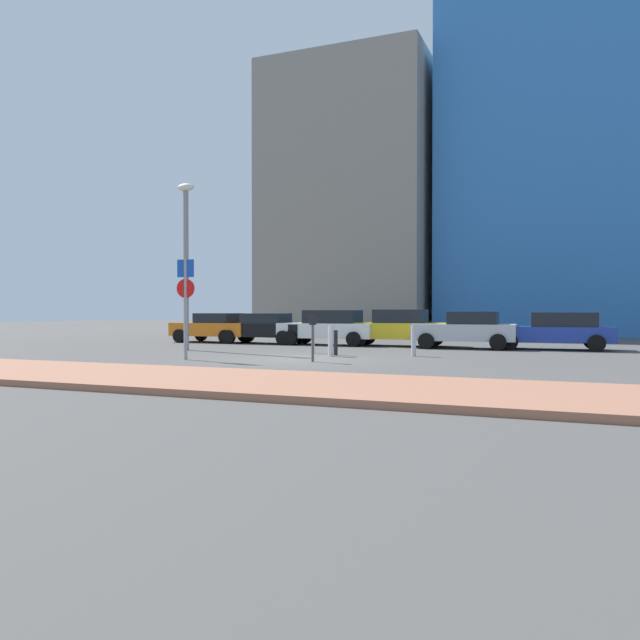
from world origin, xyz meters
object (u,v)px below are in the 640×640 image
object	(u,v)px
parked_car_black	(263,328)
traffic_bollard_mid	(331,341)
parked_car_silver	(466,329)
parking_sign_post	(186,296)
traffic_bollard_far	(414,341)
parked_car_blue	(555,330)
parked_car_orange	(215,327)
street_lamp	(186,251)
parked_car_yellow	(399,327)
parking_meter	(313,332)
parked_car_white	(329,327)
traffic_bollard_edge	(313,340)
traffic_bollard_near	(336,343)

from	to	relation	value
parked_car_black	traffic_bollard_mid	world-z (taller)	parked_car_black
parked_car_silver	parking_sign_post	xyz separation A→B (m)	(-7.19, -9.11, 1.22)
parking_sign_post	traffic_bollard_far	distance (m)	7.64
parked_car_blue	parked_car_orange	bearing A→B (deg)	-179.01
street_lamp	parked_car_yellow	bearing A→B (deg)	40.16
parked_car_yellow	parked_car_silver	world-z (taller)	parked_car_yellow
parking_meter	traffic_bollard_mid	bearing A→B (deg)	97.89
traffic_bollard_mid	traffic_bollard_far	distance (m)	2.79
parked_car_orange	parked_car_white	bearing A→B (deg)	-0.25
street_lamp	traffic_bollard_far	bearing A→B (deg)	1.26
parked_car_black	traffic_bollard_edge	xyz separation A→B (m)	(4.69, -5.15, -0.26)
traffic_bollard_far	parked_car_blue	bearing A→B (deg)	52.36
parked_car_white	parked_car_silver	distance (m)	6.05
parked_car_silver	street_lamp	world-z (taller)	street_lamp
parking_sign_post	traffic_bollard_edge	world-z (taller)	parking_sign_post
traffic_bollard_far	parked_car_yellow	bearing A→B (deg)	110.05
parking_meter	traffic_bollard_near	size ratio (longest dim) A/B	1.61
parked_car_orange	parking_meter	xyz separation A→B (m)	(8.79, -8.65, 0.17)
traffic_bollard_mid	traffic_bollard_edge	world-z (taller)	traffic_bollard_mid
parked_car_silver	traffic_bollard_near	xyz separation A→B (m)	(-3.53, -5.53, -0.34)
parked_car_yellow	parked_car_blue	size ratio (longest dim) A/B	0.99
parked_car_silver	traffic_bollard_mid	world-z (taller)	parked_car_silver
parked_car_blue	traffic_bollard_far	distance (m)	7.00
street_lamp	traffic_bollard_mid	xyz separation A→B (m)	(6.37, -0.89, -3.31)
traffic_bollard_near	traffic_bollard_edge	xyz separation A→B (m)	(-1.12, 0.66, 0.04)
parked_car_white	traffic_bollard_mid	bearing A→B (deg)	-68.13
parked_car_blue	traffic_bollard_mid	distance (m)	9.53
parked_car_yellow	traffic_bollard_far	world-z (taller)	parked_car_yellow
parked_car_yellow	traffic_bollard_near	size ratio (longest dim) A/B	5.33
parking_meter	traffic_bollard_mid	distance (m)	2.34
parked_car_orange	traffic_bollard_mid	world-z (taller)	parked_car_orange
parking_meter	traffic_bollard_near	bearing A→B (deg)	96.92
parked_car_yellow	parked_car_silver	bearing A→B (deg)	-12.04
traffic_bollard_far	traffic_bollard_mid	bearing A→B (deg)	-157.02
parking_meter	street_lamp	world-z (taller)	street_lamp
parked_car_white	traffic_bollard_near	bearing A→B (deg)	-66.54
traffic_bollard_mid	parking_sign_post	bearing A→B (deg)	-140.45
parked_car_white	traffic_bollard_edge	bearing A→B (deg)	-74.84
parked_car_orange	traffic_bollard_far	distance (m)	12.24
parking_sign_post	traffic_bollard_edge	distance (m)	5.17
street_lamp	traffic_bollard_near	world-z (taller)	street_lamp
parked_car_white	traffic_bollard_near	size ratio (longest dim) A/B	5.05
parked_car_silver	traffic_bollard_mid	distance (m)	7.01
parked_car_white	parked_car_silver	bearing A→B (deg)	-2.57
traffic_bollard_far	traffic_bollard_edge	world-z (taller)	traffic_bollard_far
parked_car_orange	parked_car_white	distance (m)	5.93
street_lamp	parking_meter	bearing A→B (deg)	-25.44
parked_car_blue	traffic_bollard_far	size ratio (longest dim) A/B	4.46
parked_car_yellow	parking_meter	size ratio (longest dim) A/B	3.30
traffic_bollard_mid	parked_car_black	bearing A→B (deg)	132.67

